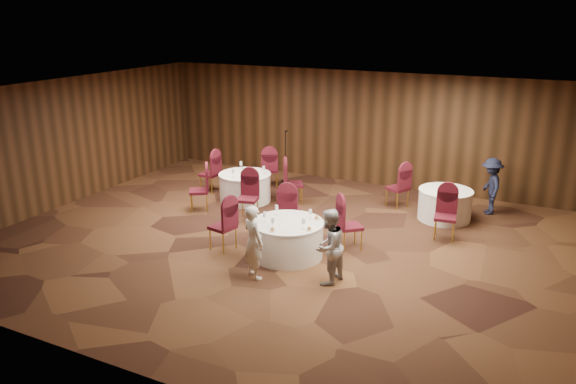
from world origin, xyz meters
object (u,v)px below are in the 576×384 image
at_px(table_left, 245,187).
at_px(man_c, 491,186).
at_px(mic_stand, 285,167).
at_px(woman_a, 254,242).
at_px(table_main, 288,239).
at_px(woman_b, 329,247).
at_px(table_right, 445,204).

bearing_deg(table_left, man_c, 17.34).
bearing_deg(man_c, mic_stand, -112.30).
height_order(woman_a, man_c, woman_a).
distance_m(table_main, man_c, 5.58).
relative_size(table_left, woman_b, 0.95).
bearing_deg(man_c, woman_a, -52.07).
bearing_deg(woman_b, table_left, -120.93).
bearing_deg(table_main, man_c, 53.26).
bearing_deg(table_left, mic_stand, 85.30).
distance_m(table_left, woman_a, 4.48).
distance_m(mic_stand, man_c, 5.72).
bearing_deg(woman_b, mic_stand, -135.51).
distance_m(woman_a, woman_b, 1.39).
height_order(table_main, man_c, man_c).
xyz_separation_m(table_left, table_right, (4.98, 0.93, -0.00)).
relative_size(table_main, woman_b, 1.03).
bearing_deg(man_c, table_left, -92.95).
relative_size(table_main, table_left, 1.08).
bearing_deg(mic_stand, table_right, -12.90).
relative_size(table_right, woman_b, 0.89).
distance_m(table_right, man_c, 1.31).
relative_size(table_right, woman_a, 0.89).
distance_m(table_right, mic_stand, 4.94).
bearing_deg(mic_stand, woman_b, -56.46).
relative_size(mic_stand, man_c, 1.08).
distance_m(table_main, woman_b, 1.44).
relative_size(table_main, woman_a, 1.03).
relative_size(table_main, man_c, 1.05).
xyz_separation_m(table_right, woman_b, (-1.24, -4.28, 0.34)).
bearing_deg(woman_b, woman_a, -61.82).
height_order(woman_b, man_c, woman_b).
bearing_deg(woman_a, table_main, -67.13).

